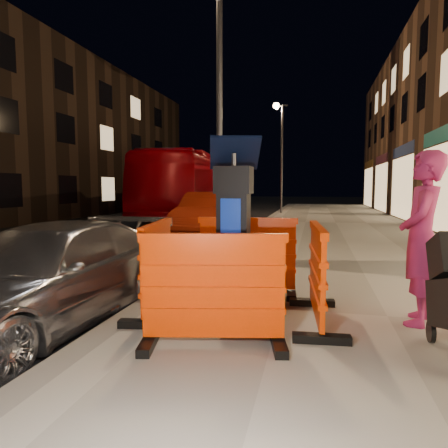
% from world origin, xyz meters
% --- Properties ---
extents(ground_plane, '(120.00, 120.00, 0.00)m').
position_xyz_m(ground_plane, '(0.00, 0.00, 0.00)').
color(ground_plane, black).
rests_on(ground_plane, ground).
extents(sidewalk, '(6.00, 60.00, 0.15)m').
position_xyz_m(sidewalk, '(3.00, 0.00, 0.07)').
color(sidewalk, gray).
rests_on(sidewalk, ground).
extents(kerb, '(0.30, 60.00, 0.15)m').
position_xyz_m(kerb, '(0.00, 0.00, 0.07)').
color(kerb, slate).
rests_on(kerb, ground).
extents(parking_kiosk, '(0.68, 0.68, 1.95)m').
position_xyz_m(parking_kiosk, '(1.23, -0.38, 1.13)').
color(parking_kiosk, black).
rests_on(parking_kiosk, sidewalk).
extents(barrier_front, '(1.48, 0.85, 1.09)m').
position_xyz_m(barrier_front, '(1.23, -1.33, 0.69)').
color(barrier_front, '#E73400').
rests_on(barrier_front, sidewalk).
extents(barrier_back, '(1.43, 0.67, 1.09)m').
position_xyz_m(barrier_back, '(1.23, 0.57, 0.69)').
color(barrier_back, '#E73400').
rests_on(barrier_back, sidewalk).
extents(barrier_kerbside, '(0.78, 1.47, 1.09)m').
position_xyz_m(barrier_kerbside, '(0.28, -0.38, 0.69)').
color(barrier_kerbside, '#E73400').
rests_on(barrier_kerbside, sidewalk).
extents(barrier_bldgside, '(0.69, 1.44, 1.09)m').
position_xyz_m(barrier_bldgside, '(2.18, -0.38, 0.69)').
color(barrier_bldgside, '#E73400').
rests_on(barrier_bldgside, sidewalk).
extents(car_silver, '(2.00, 4.29, 1.21)m').
position_xyz_m(car_silver, '(-0.99, -0.76, 0.00)').
color(car_silver, '#B2B2B7').
rests_on(car_silver, ground).
extents(car_red, '(1.81, 4.56, 1.48)m').
position_xyz_m(car_red, '(-1.32, 7.99, 0.00)').
color(car_red, maroon).
rests_on(car_red, ground).
extents(bus_doubledecker, '(4.14, 12.30, 3.36)m').
position_xyz_m(bus_doubledecker, '(-4.50, 15.61, 0.00)').
color(bus_doubledecker, '#8F020B').
rests_on(bus_doubledecker, ground).
extents(man, '(0.63, 0.80, 1.91)m').
position_xyz_m(man, '(3.29, -0.16, 1.11)').
color(man, '#951F54').
rests_on(man, sidewalk).
extents(street_lamp_mid, '(0.12, 0.12, 6.00)m').
position_xyz_m(street_lamp_mid, '(0.25, 3.00, 3.15)').
color(street_lamp_mid, '#3F3F44').
rests_on(street_lamp_mid, sidewalk).
extents(street_lamp_far, '(0.12, 0.12, 6.00)m').
position_xyz_m(street_lamp_far, '(0.25, 18.00, 3.15)').
color(street_lamp_far, '#3F3F44').
rests_on(street_lamp_far, sidewalk).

